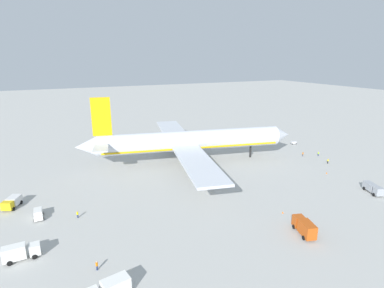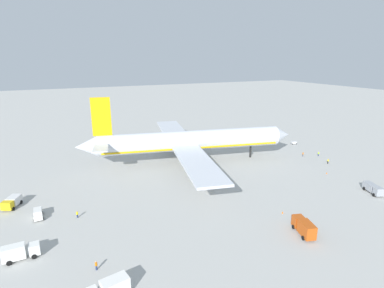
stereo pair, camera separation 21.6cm
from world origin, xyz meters
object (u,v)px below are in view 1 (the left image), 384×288
Objects in this scene: ground_worker_3 at (318,154)px; traffic_cone_2 at (241,135)px; service_truck_2 at (373,188)px; ground_worker_2 at (78,214)px; ground_worker_5 at (328,161)px; baggage_cart_0 at (294,143)px; ground_worker_4 at (303,154)px; service_truck_3 at (304,227)px; service_van at (38,214)px; service_truck_1 at (12,202)px; ground_worker_1 at (97,266)px; service_truck_4 at (20,252)px; traffic_cone_1 at (283,212)px; traffic_cone_0 at (327,173)px; traffic_cone_3 at (245,134)px; airliner at (188,141)px.

ground_worker_3 reaches higher than traffic_cone_2.
service_truck_2 reaches higher than ground_worker_2.
ground_worker_3 is 8.51m from ground_worker_5.
baggage_cart_0 is 92.94m from ground_worker_2.
ground_worker_3 is 6.05m from ground_worker_4.
ground_worker_4 is at bearing 45.81° from service_truck_3.
ground_worker_4 is at bearing 5.41° from service_van.
baggage_cart_0 is (47.29, 53.82, -1.08)m from service_truck_3.
service_truck_1 reaches higher than ground_worker_4.
service_truck_1 is 36.01m from ground_worker_1.
service_truck_2 is at bearing -93.12° from traffic_cone_2.
service_truck_3 is at bearing -139.64° from ground_worker_3.
service_truck_3 is 84.05m from traffic_cone_2.
service_truck_4 is 106.96m from baggage_cart_0.
traffic_cone_0 is at bearing 25.09° from traffic_cone_1.
ground_worker_3 is (84.60, 30.57, -0.06)m from ground_worker_1.
airliner is at bearing -149.31° from traffic_cone_3.
service_truck_1 is 10.94× the size of traffic_cone_1.
service_truck_2 is at bearing -52.34° from airliner.
service_truck_2 is 24.00m from ground_worker_5.
service_truck_4 is at bearing -159.12° from baggage_cart_0.
service_truck_4 is 55.23m from traffic_cone_1.
ground_worker_5 is (95.99, -9.79, -0.48)m from service_truck_1.
ground_worker_4 is at bearing 40.25° from traffic_cone_1.
service_truck_2 is at bearing -110.74° from ground_worker_5.
service_truck_1 is 96.49m from ground_worker_5.
traffic_cone_0 is 1.00× the size of traffic_cone_3.
baggage_cart_0 is at bearing 48.69° from service_truck_3.
service_truck_1 is 0.86× the size of service_truck_3.
traffic_cone_2 is at bearing 32.47° from airliner.
airliner is 46.85× the size of ground_worker_3.
ground_worker_4 is 3.12× the size of traffic_cone_3.
traffic_cone_0 is (-15.20, -31.00, -0.38)m from baggage_cart_0.
airliner is at bearing 140.04° from traffic_cone_0.
ground_worker_3 is at bearing -77.70° from traffic_cone_2.
ground_worker_5 is at bearing 15.81° from ground_worker_1.
service_truck_1 is 3.48× the size of ground_worker_1.
service_van is 2.76× the size of ground_worker_4.
service_truck_4 is 15.61m from service_van.
service_truck_2 is 2.25× the size of baggage_cart_0.
ground_worker_5 is at bearing -5.82° from service_truck_1.
service_truck_4 is 11.38× the size of traffic_cone_0.
service_truck_4 is at bearing -145.58° from traffic_cone_2.
ground_worker_1 is at bearing -69.01° from service_van.
traffic_cone_2 is at bearing 34.42° from service_truck_4.
ground_worker_3 is (44.02, 37.40, -0.91)m from service_truck_3.
ground_worker_1 is 1.01× the size of ground_worker_5.
service_truck_1 is 18.56m from ground_worker_2.
service_van reaches higher than baggage_cart_0.
baggage_cart_0 is 34.53m from traffic_cone_0.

